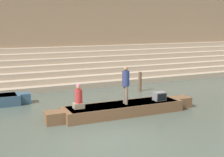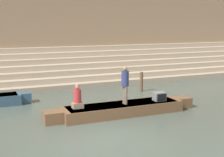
% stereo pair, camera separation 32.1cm
% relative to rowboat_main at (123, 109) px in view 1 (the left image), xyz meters
% --- Properties ---
extents(ground_plane, '(120.00, 120.00, 0.00)m').
position_rel_rowboat_main_xyz_m(ground_plane, '(-1.89, -2.44, -0.25)').
color(ground_plane, '#47544C').
extents(ghat_steps, '(36.00, 4.01, 2.26)m').
position_rel_rowboat_main_xyz_m(ghat_steps, '(-1.89, 8.21, 0.56)').
color(ghat_steps, tan).
rests_on(ghat_steps, ground).
extents(back_wall, '(34.20, 1.28, 9.20)m').
position_rel_rowboat_main_xyz_m(back_wall, '(-1.89, 10.24, 4.32)').
color(back_wall, '#937A60').
rests_on(back_wall, ground).
extents(rowboat_main, '(6.78, 1.36, 0.47)m').
position_rel_rowboat_main_xyz_m(rowboat_main, '(0.00, 0.00, 0.00)').
color(rowboat_main, brown).
rests_on(rowboat_main, ground).
extents(person_standing, '(0.31, 0.31, 1.61)m').
position_rel_rowboat_main_xyz_m(person_standing, '(0.07, -0.06, 1.15)').
color(person_standing, '#756656').
rests_on(person_standing, rowboat_main).
extents(person_rowing, '(0.44, 0.34, 1.01)m').
position_rel_rowboat_main_xyz_m(person_rowing, '(-1.98, 0.09, 0.63)').
color(person_rowing, gray).
rests_on(person_rowing, rowboat_main).
extents(tv_set, '(0.52, 0.41, 0.38)m').
position_rel_rowboat_main_xyz_m(tv_set, '(1.73, -0.13, 0.41)').
color(tv_set, slate).
rests_on(tv_set, rowboat_main).
extents(mooring_post, '(0.19, 0.19, 1.12)m').
position_rel_rowboat_main_xyz_m(mooring_post, '(2.90, 3.74, 0.31)').
color(mooring_post, brown).
rests_on(mooring_post, ground).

